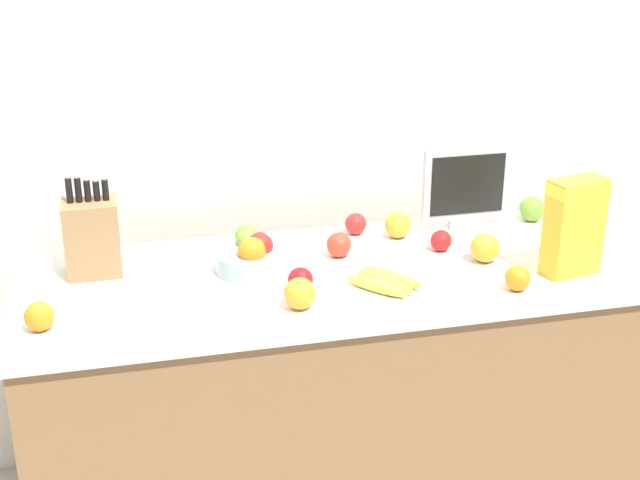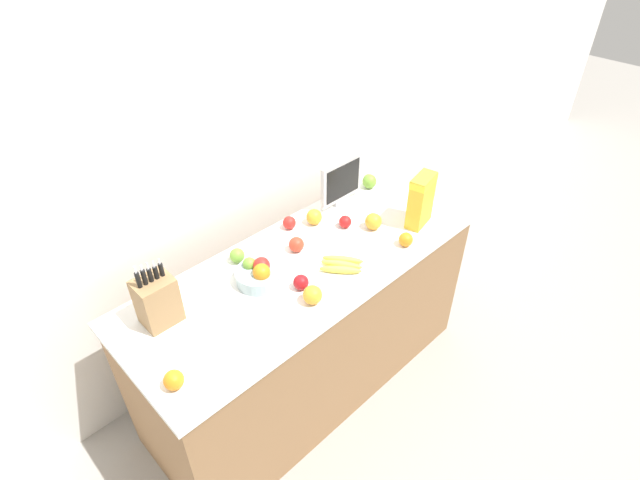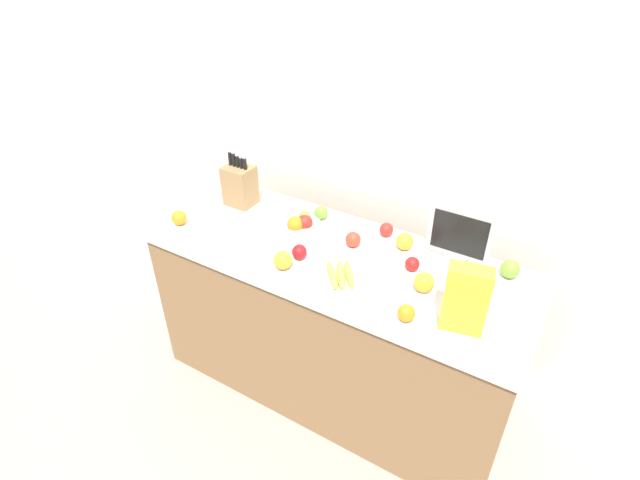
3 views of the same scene
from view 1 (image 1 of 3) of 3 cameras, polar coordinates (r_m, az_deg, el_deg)
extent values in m
cube|color=silver|center=(2.91, -1.56, 10.22)|extent=(9.00, 0.06, 2.60)
cube|color=olive|center=(2.73, 1.14, -10.62)|extent=(1.77, 0.66, 0.84)
cube|color=white|center=(2.53, 1.21, -2.30)|extent=(1.80, 0.69, 0.03)
cube|color=#937047|center=(2.55, -14.37, 0.16)|extent=(0.15, 0.13, 0.21)
cylinder|color=black|center=(2.50, -15.76, 3.07)|extent=(0.02, 0.02, 0.07)
cube|color=silver|center=(2.49, -15.88, 4.18)|extent=(0.01, 0.00, 0.03)
cylinder|color=black|center=(2.50, -15.22, 3.10)|extent=(0.02, 0.02, 0.07)
cube|color=silver|center=(2.49, -15.33, 4.13)|extent=(0.01, 0.00, 0.03)
cylinder|color=black|center=(2.50, -14.66, 3.06)|extent=(0.02, 0.02, 0.06)
cube|color=silver|center=(2.49, -14.77, 4.07)|extent=(0.01, 0.00, 0.03)
cylinder|color=black|center=(2.50, -14.12, 3.06)|extent=(0.02, 0.02, 0.05)
cube|color=silver|center=(2.49, -14.21, 3.98)|extent=(0.01, 0.00, 0.03)
cylinder|color=black|center=(2.50, -13.57, 3.13)|extent=(0.02, 0.02, 0.06)
cube|color=silver|center=(2.49, -13.66, 4.04)|extent=(0.01, 0.00, 0.03)
cube|color=#B7B7BC|center=(2.87, 9.18, 1.11)|extent=(0.10, 0.03, 0.03)
cube|color=#B7B7BC|center=(2.83, 9.34, 3.59)|extent=(0.28, 0.02, 0.23)
cube|color=black|center=(2.82, 9.45, 3.50)|extent=(0.24, 0.00, 0.19)
cube|color=gold|center=(2.55, 15.95, 0.80)|extent=(0.17, 0.11, 0.28)
cube|color=yellow|center=(2.52, 16.21, 3.21)|extent=(0.17, 0.11, 0.04)
cylinder|color=#99B2B7|center=(2.51, -4.38, -1.36)|extent=(0.20, 0.20, 0.06)
sphere|color=red|center=(2.51, -3.86, -0.34)|extent=(0.08, 0.08, 0.08)
sphere|color=#6B9E33|center=(2.55, -4.72, -0.06)|extent=(0.06, 0.06, 0.06)
sphere|color=orange|center=(2.47, -4.39, -0.71)|extent=(0.08, 0.08, 0.08)
ellipsoid|color=yellow|center=(2.39, 3.62, -2.94)|extent=(0.15, 0.17, 0.04)
ellipsoid|color=yellow|center=(2.42, 4.15, -2.66)|extent=(0.14, 0.18, 0.04)
ellipsoid|color=yellow|center=(2.45, 4.68, -2.39)|extent=(0.14, 0.18, 0.04)
sphere|color=#6B9E33|center=(2.68, -4.72, 0.23)|extent=(0.07, 0.07, 0.07)
sphere|color=red|center=(2.77, 2.30, 1.04)|extent=(0.07, 0.07, 0.07)
sphere|color=red|center=(2.67, 7.75, -0.04)|extent=(0.06, 0.06, 0.06)
sphere|color=#6B9E33|center=(2.96, 13.41, 1.95)|extent=(0.08, 0.08, 0.08)
sphere|color=red|center=(2.60, 1.22, -0.30)|extent=(0.07, 0.07, 0.07)
sphere|color=#A31419|center=(2.38, -1.26, -2.56)|extent=(0.07, 0.07, 0.07)
sphere|color=orange|center=(2.29, -1.29, -3.45)|extent=(0.08, 0.08, 0.08)
sphere|color=orange|center=(2.45, 12.53, -2.40)|extent=(0.07, 0.07, 0.07)
sphere|color=orange|center=(2.29, -17.53, -4.69)|extent=(0.07, 0.07, 0.07)
sphere|color=orange|center=(2.75, 5.00, 0.96)|extent=(0.08, 0.08, 0.08)
sphere|color=orange|center=(2.61, 10.52, -0.49)|extent=(0.09, 0.09, 0.09)
camera|label=2|loc=(1.19, -57.32, 37.54)|focal=28.00mm
camera|label=3|loc=(1.62, 59.78, 23.14)|focal=28.00mm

